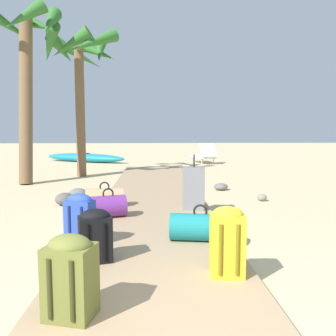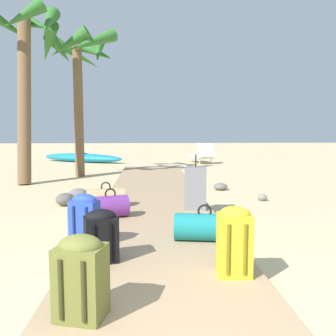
# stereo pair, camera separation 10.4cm
# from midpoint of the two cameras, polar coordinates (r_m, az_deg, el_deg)

# --- Properties ---
(ground_plane) EXTENTS (60.00, 60.00, 0.00)m
(ground_plane) POSITION_cam_midpoint_polar(r_m,az_deg,el_deg) (5.99, -2.51, -6.91)
(ground_plane) COLOR #CCB789
(boardwalk) EXTENTS (1.81, 10.80, 0.08)m
(boardwalk) POSITION_cam_midpoint_polar(r_m,az_deg,el_deg) (7.04, -2.61, -4.61)
(boardwalk) COLOR tan
(boardwalk) RESTS_ON ground
(duffel_bag_purple) EXTENTS (0.57, 0.45, 0.43)m
(duffel_bag_purple) POSITION_cam_midpoint_polar(r_m,az_deg,el_deg) (5.34, -9.56, -5.96)
(duffel_bag_purple) COLOR #6B2D84
(duffel_bag_purple) RESTS_ON boardwalk
(backpack_olive) EXTENTS (0.37, 0.33, 0.57)m
(backpack_olive) POSITION_cam_midpoint_polar(r_m,az_deg,el_deg) (2.60, -14.68, -15.87)
(backpack_olive) COLOR olive
(backpack_olive) RESTS_ON boardwalk
(backpack_blue) EXTENTS (0.34, 0.27, 0.58)m
(backpack_blue) POSITION_cam_midpoint_polar(r_m,az_deg,el_deg) (4.09, -13.71, -7.70)
(backpack_blue) COLOR #2847B7
(backpack_blue) RESTS_ON boardwalk
(backpack_black) EXTENTS (0.36, 0.31, 0.51)m
(backpack_black) POSITION_cam_midpoint_polar(r_m,az_deg,el_deg) (3.59, -11.27, -10.14)
(backpack_black) COLOR black
(backpack_black) RESTS_ON boardwalk
(duffel_bag_tan) EXTENTS (0.65, 0.37, 0.41)m
(duffel_bag_tan) POSITION_cam_midpoint_polar(r_m,az_deg,el_deg) (6.10, -10.19, -4.54)
(duffel_bag_tan) COLOR tan
(duffel_bag_tan) RESTS_ON boardwalk
(suitcase_grey) EXTENTS (0.37, 0.27, 0.87)m
(suitcase_grey) POSITION_cam_midpoint_polar(r_m,az_deg,el_deg) (5.76, 3.82, -3.17)
(suitcase_grey) COLOR slate
(suitcase_grey) RESTS_ON boardwalk
(backpack_yellow) EXTENTS (0.29, 0.27, 0.61)m
(backpack_yellow) POSITION_cam_midpoint_polar(r_m,az_deg,el_deg) (3.24, 9.45, -10.96)
(backpack_yellow) COLOR gold
(backpack_yellow) RESTS_ON boardwalk
(duffel_bag_teal) EXTENTS (0.72, 0.41, 0.42)m
(duffel_bag_teal) POSITION_cam_midpoint_polar(r_m,az_deg,el_deg) (4.21, 5.02, -9.20)
(duffel_bag_teal) COLOR #197A7F
(duffel_bag_teal) RESTS_ON boardwalk
(palm_tree_far_left) EXTENTS (2.37, 2.39, 4.11)m
(palm_tree_far_left) POSITION_cam_midpoint_polar(r_m,az_deg,el_deg) (10.86, -14.31, 16.24)
(palm_tree_far_left) COLOR brown
(palm_tree_far_left) RESTS_ON ground
(palm_tree_near_left) EXTENTS (2.09, 2.30, 4.45)m
(palm_tree_near_left) POSITION_cam_midpoint_polar(r_m,az_deg,el_deg) (9.90, -22.50, 17.06)
(palm_tree_near_left) COLOR brown
(palm_tree_near_left) RESTS_ON ground
(lounge_chair) EXTENTS (0.96, 1.63, 0.80)m
(lounge_chair) POSITION_cam_midpoint_polar(r_m,az_deg,el_deg) (14.52, 5.04, 2.04)
(lounge_chair) COLOR white
(lounge_chair) RESTS_ON ground
(kayak) EXTENTS (3.74, 2.41, 0.36)m
(kayak) POSITION_cam_midpoint_polar(r_m,az_deg,el_deg) (15.42, -13.55, 1.58)
(kayak) COLOR teal
(kayak) RESTS_ON ground
(rock_right_near) EXTENTS (0.23, 0.23, 0.13)m
(rock_right_near) POSITION_cam_midpoint_polar(r_m,az_deg,el_deg) (7.11, 14.16, -4.46)
(rock_right_near) COLOR gray
(rock_right_near) RESTS_ON ground
(rock_left_near) EXTENTS (0.45, 0.46, 0.22)m
(rock_left_near) POSITION_cam_midpoint_polar(r_m,az_deg,el_deg) (6.74, -16.23, -4.72)
(rock_left_near) COLOR #5B5651
(rock_left_near) RESTS_ON ground
(rock_right_mid) EXTENTS (0.42, 0.41, 0.16)m
(rock_right_mid) POSITION_cam_midpoint_polar(r_m,az_deg,el_deg) (8.17, 7.88, -2.90)
(rock_right_mid) COLOR slate
(rock_right_mid) RESTS_ON ground
(rock_left_mid) EXTENTS (0.53, 0.54, 0.24)m
(rock_left_mid) POSITION_cam_midpoint_polar(r_m,az_deg,el_deg) (7.08, -14.28, -4.08)
(rock_left_mid) COLOR slate
(rock_left_mid) RESTS_ON ground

